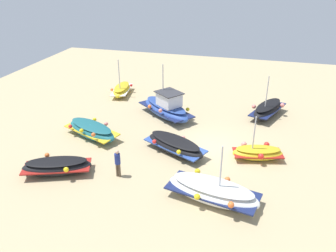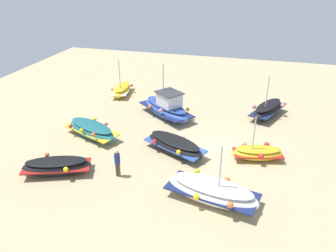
{
  "view_description": "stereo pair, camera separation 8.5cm",
  "coord_description": "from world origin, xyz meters",
  "px_view_note": "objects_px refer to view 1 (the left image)",
  "views": [
    {
      "loc": [
        19.44,
        2.4,
        10.93
      ],
      "look_at": [
        -0.53,
        -3.03,
        0.9
      ],
      "focal_mm": 36.34,
      "sensor_mm": 36.0,
      "label": 1
    },
    {
      "loc": [
        19.42,
        2.48,
        10.93
      ],
      "look_at": [
        -0.53,
        -3.03,
        0.9
      ],
      "focal_mm": 36.34,
      "sensor_mm": 36.0,
      "label": 2
    }
  ],
  "objects_px": {
    "fishing_boat_2": "(92,130)",
    "fishing_boat_5": "(268,109)",
    "fishing_boat_3": "(213,191)",
    "person_walking": "(118,162)",
    "fishing_boat_1": "(57,166)",
    "fishing_boat_7": "(175,145)",
    "fishing_boat_0": "(166,108)",
    "fishing_boat_6": "(122,90)",
    "fishing_boat_4": "(258,153)"
  },
  "relations": [
    {
      "from": "fishing_boat_3",
      "to": "fishing_boat_7",
      "type": "distance_m",
      "value": 5.12
    },
    {
      "from": "fishing_boat_4",
      "to": "fishing_boat_6",
      "type": "relative_size",
      "value": 0.91
    },
    {
      "from": "fishing_boat_4",
      "to": "fishing_boat_5",
      "type": "distance_m",
      "value": 6.78
    },
    {
      "from": "fishing_boat_1",
      "to": "fishing_boat_4",
      "type": "height_order",
      "value": "fishing_boat_4"
    },
    {
      "from": "fishing_boat_1",
      "to": "fishing_boat_7",
      "type": "height_order",
      "value": "fishing_boat_7"
    },
    {
      "from": "fishing_boat_7",
      "to": "fishing_boat_0",
      "type": "bearing_deg",
      "value": -42.21
    },
    {
      "from": "fishing_boat_5",
      "to": "person_walking",
      "type": "bearing_deg",
      "value": 165.85
    },
    {
      "from": "fishing_boat_7",
      "to": "fishing_boat_3",
      "type": "bearing_deg",
      "value": 152.64
    },
    {
      "from": "fishing_boat_3",
      "to": "fishing_boat_6",
      "type": "relative_size",
      "value": 1.41
    },
    {
      "from": "fishing_boat_1",
      "to": "fishing_boat_6",
      "type": "height_order",
      "value": "fishing_boat_6"
    },
    {
      "from": "fishing_boat_2",
      "to": "fishing_boat_5",
      "type": "height_order",
      "value": "fishing_boat_5"
    },
    {
      "from": "fishing_boat_0",
      "to": "fishing_boat_6",
      "type": "xyz_separation_m",
      "value": [
        -3.71,
        -5.23,
        -0.31
      ]
    },
    {
      "from": "fishing_boat_0",
      "to": "fishing_boat_7",
      "type": "xyz_separation_m",
      "value": [
        5.18,
        1.99,
        -0.25
      ]
    },
    {
      "from": "fishing_boat_0",
      "to": "fishing_boat_1",
      "type": "xyz_separation_m",
      "value": [
        9.25,
        -3.88,
        -0.29
      ]
    },
    {
      "from": "fishing_boat_0",
      "to": "fishing_boat_7",
      "type": "relative_size",
      "value": 1.14
    },
    {
      "from": "fishing_boat_3",
      "to": "fishing_boat_6",
      "type": "bearing_deg",
      "value": -39.55
    },
    {
      "from": "fishing_boat_4",
      "to": "fishing_boat_7",
      "type": "relative_size",
      "value": 0.73
    },
    {
      "from": "fishing_boat_0",
      "to": "fishing_boat_5",
      "type": "height_order",
      "value": "fishing_boat_0"
    },
    {
      "from": "fishing_boat_7",
      "to": "person_walking",
      "type": "distance_m",
      "value": 4.21
    },
    {
      "from": "fishing_boat_1",
      "to": "fishing_boat_3",
      "type": "bearing_deg",
      "value": 158.39
    },
    {
      "from": "fishing_boat_3",
      "to": "person_walking",
      "type": "bearing_deg",
      "value": 4.77
    },
    {
      "from": "fishing_boat_2",
      "to": "fishing_boat_6",
      "type": "xyz_separation_m",
      "value": [
        -8.34,
        -1.19,
        -0.07
      ]
    },
    {
      "from": "fishing_boat_1",
      "to": "fishing_boat_2",
      "type": "height_order",
      "value": "fishing_boat_2"
    },
    {
      "from": "fishing_boat_0",
      "to": "fishing_boat_5",
      "type": "xyz_separation_m",
      "value": [
        -2.18,
        7.59,
        -0.19
      ]
    },
    {
      "from": "fishing_boat_2",
      "to": "person_walking",
      "type": "bearing_deg",
      "value": 155.83
    },
    {
      "from": "fishing_boat_4",
      "to": "fishing_boat_7",
      "type": "bearing_deg",
      "value": 172.77
    },
    {
      "from": "fishing_boat_3",
      "to": "fishing_boat_5",
      "type": "height_order",
      "value": "fishing_boat_5"
    },
    {
      "from": "fishing_boat_1",
      "to": "person_walking",
      "type": "distance_m",
      "value": 3.56
    },
    {
      "from": "fishing_boat_0",
      "to": "fishing_boat_5",
      "type": "relative_size",
      "value": 1.18
    },
    {
      "from": "fishing_boat_0",
      "to": "person_walking",
      "type": "bearing_deg",
      "value": -54.88
    },
    {
      "from": "fishing_boat_0",
      "to": "fishing_boat_7",
      "type": "distance_m",
      "value": 5.55
    },
    {
      "from": "fishing_boat_1",
      "to": "fishing_boat_5",
      "type": "relative_size",
      "value": 0.95
    },
    {
      "from": "fishing_boat_5",
      "to": "fishing_boat_6",
      "type": "distance_m",
      "value": 12.91
    },
    {
      "from": "fishing_boat_4",
      "to": "fishing_boat_1",
      "type": "bearing_deg",
      "value": -170.84
    },
    {
      "from": "fishing_boat_3",
      "to": "fishing_boat_5",
      "type": "distance_m",
      "value": 11.79
    },
    {
      "from": "fishing_boat_2",
      "to": "person_walking",
      "type": "relative_size",
      "value": 2.71
    },
    {
      "from": "fishing_boat_1",
      "to": "fishing_boat_5",
      "type": "bearing_deg",
      "value": -156.24
    },
    {
      "from": "fishing_boat_0",
      "to": "fishing_boat_1",
      "type": "relative_size",
      "value": 1.24
    },
    {
      "from": "fishing_boat_1",
      "to": "person_walking",
      "type": "relative_size",
      "value": 2.46
    },
    {
      "from": "fishing_boat_2",
      "to": "fishing_boat_7",
      "type": "bearing_deg",
      "value": -161.73
    },
    {
      "from": "fishing_boat_3",
      "to": "fishing_boat_7",
      "type": "height_order",
      "value": "fishing_boat_3"
    },
    {
      "from": "fishing_boat_3",
      "to": "fishing_boat_5",
      "type": "bearing_deg",
      "value": -90.37
    },
    {
      "from": "fishing_boat_5",
      "to": "fishing_boat_6",
      "type": "xyz_separation_m",
      "value": [
        -1.53,
        -12.81,
        -0.11
      ]
    },
    {
      "from": "fishing_boat_1",
      "to": "fishing_boat_6",
      "type": "distance_m",
      "value": 13.03
    },
    {
      "from": "fishing_boat_4",
      "to": "person_walking",
      "type": "xyz_separation_m",
      "value": [
        4.03,
        -7.48,
        0.56
      ]
    },
    {
      "from": "person_walking",
      "to": "fishing_boat_3",
      "type": "bearing_deg",
      "value": -86.15
    },
    {
      "from": "fishing_boat_1",
      "to": "fishing_boat_4",
      "type": "distance_m",
      "value": 11.9
    },
    {
      "from": "fishing_boat_0",
      "to": "fishing_boat_3",
      "type": "relative_size",
      "value": 1.01
    },
    {
      "from": "fishing_boat_2",
      "to": "fishing_boat_5",
      "type": "xyz_separation_m",
      "value": [
        -6.81,
        11.63,
        0.04
      ]
    },
    {
      "from": "fishing_boat_0",
      "to": "fishing_boat_6",
      "type": "height_order",
      "value": "fishing_boat_0"
    }
  ]
}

